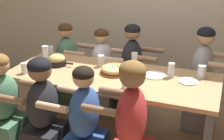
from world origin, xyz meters
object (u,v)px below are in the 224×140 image
Objects in this scene: pizza_board_main at (115,70)px; diner_near_left at (5,113)px; empty_plate_b at (154,75)px; diner_far_left at (68,68)px; drinking_glass_b at (45,53)px; drinking_glass_h at (25,69)px; diner_far_midleft at (102,74)px; drinking_glass_c at (171,71)px; diner_far_right at (201,83)px; drinking_glass_a at (50,51)px; diner_near_midleft at (44,120)px; skillet_bowl at (57,60)px; drinking_glass_f at (134,60)px; diner_far_center at (132,75)px; empty_plate_a at (188,81)px; diner_near_midright at (130,135)px; diner_near_center at (85,132)px; drinking_glass_g at (101,61)px; drinking_glass_e at (202,72)px; drinking_glass_d at (125,83)px.

diner_near_left reaches higher than pizza_board_main.
diner_near_left is at bearing -148.72° from empty_plate_b.
diner_far_left is 1.29m from diner_near_left.
diner_far_left is (0.04, 0.44, -0.35)m from drinking_glass_b.
drinking_glass_h is 0.49m from diner_near_left.
diner_far_midleft is at bearing -20.01° from diner_near_left.
drinking_glass_c is (0.16, 0.03, 0.06)m from empty_plate_b.
drinking_glass_a is at bearing -79.85° from diner_far_right.
skillet_bowl is at bearing 19.67° from diner_near_midleft.
empty_plate_b is (0.40, 0.07, -0.03)m from pizza_board_main.
diner_far_midleft is at bearing 148.21° from drinking_glass_f.
diner_far_center is (0.86, 0.93, -0.31)m from drinking_glass_h.
drinking_glass_b is 1.07m from diner_far_center.
diner_near_midleft is at bearing -62.62° from drinking_glass_a.
drinking_glass_a is 1.14m from diner_near_midleft.
empty_plate_a is 1.90× the size of drinking_glass_a.
diner_near_midright is (0.27, -0.97, -0.29)m from drinking_glass_f.
diner_near_center is (0.84, -0.36, -0.34)m from drinking_glass_h.
drinking_glass_g is 0.10× the size of diner_near_midright.
drinking_glass_h is (0.07, -0.49, -0.01)m from drinking_glass_b.
drinking_glass_f is at bearing -0.37° from drinking_glass_a.
drinking_glass_b is at bearing -173.70° from drinking_glass_f.
drinking_glass_a is 0.72× the size of drinking_glass_b.
empty_plate_a is at bearing 53.11° from diner_far_center.
diner_far_left reaches higher than drinking_glass_e.
drinking_glass_d is 0.11× the size of diner_far_left.
drinking_glass_b is 1.27× the size of drinking_glass_h.
diner_near_left is (-1.26, -0.77, -0.29)m from empty_plate_b.
diner_far_midleft reaches higher than drinking_glass_g.
diner_far_center reaches higher than drinking_glass_f.
diner_far_center is at bearing 143.11° from empty_plate_a.
drinking_glass_c is 1.20× the size of drinking_glass_d.
drinking_glass_h is at bearing 1.71° from diner_far_left.
diner_far_midleft is (-0.39, 0.59, -0.34)m from pizza_board_main.
drinking_glass_b is at bearing -50.58° from diner_far_midleft.
diner_near_left is (-0.19, -0.69, -0.33)m from skillet_bowl.
diner_near_midleft is 1.02× the size of diner_near_left.
diner_far_right reaches higher than drinking_glass_h.
diner_near_midright is at bearing -114.73° from empty_plate_a.
diner_near_midright is (0.61, -0.83, -0.28)m from drinking_glass_g.
diner_near_center is 1.34m from diner_far_midleft.
diner_near_center reaches higher than drinking_glass_f.
skillet_bowl is at bearing 160.61° from drinking_glass_d.
drinking_glass_h reaches higher than empty_plate_b.
diner_near_midleft is 0.94× the size of diner_near_midright.
drinking_glass_f reaches higher than drinking_glass_h.
pizza_board_main is 0.86m from drinking_glass_e.
diner_far_midleft reaches higher than drinking_glass_h.
diner_far_right reaches higher than drinking_glass_f.
diner_far_center is (-0.82, 0.00, -0.02)m from diner_far_right.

